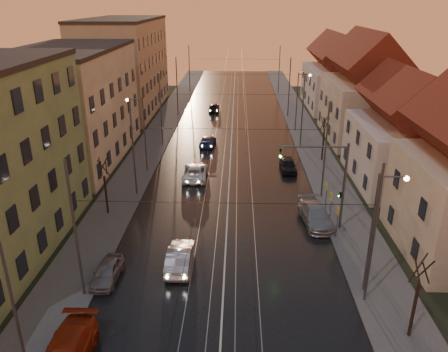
# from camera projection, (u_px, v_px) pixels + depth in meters

# --- Properties ---
(road) EXTENTS (16.00, 120.00, 0.04)m
(road) POSITION_uv_depth(u_px,v_px,m) (231.00, 143.00, 55.51)
(road) COLOR black
(road) RESTS_ON ground
(sidewalk_left) EXTENTS (4.00, 120.00, 0.15)m
(sidewalk_left) POSITION_uv_depth(u_px,v_px,m) (153.00, 142.00, 55.79)
(sidewalk_left) COLOR #4C4C4C
(sidewalk_left) RESTS_ON ground
(sidewalk_right) EXTENTS (4.00, 120.00, 0.15)m
(sidewalk_right) POSITION_uv_depth(u_px,v_px,m) (310.00, 144.00, 55.20)
(sidewalk_right) COLOR #4C4C4C
(sidewalk_right) RESTS_ON ground
(tram_rail_0) EXTENTS (0.06, 120.00, 0.03)m
(tram_rail_0) POSITION_uv_depth(u_px,v_px,m) (214.00, 143.00, 55.57)
(tram_rail_0) COLOR gray
(tram_rail_0) RESTS_ON road
(tram_rail_1) EXTENTS (0.06, 120.00, 0.03)m
(tram_rail_1) POSITION_uv_depth(u_px,v_px,m) (225.00, 143.00, 55.52)
(tram_rail_1) COLOR gray
(tram_rail_1) RESTS_ON road
(tram_rail_2) EXTENTS (0.06, 120.00, 0.03)m
(tram_rail_2) POSITION_uv_depth(u_px,v_px,m) (237.00, 143.00, 55.48)
(tram_rail_2) COLOR gray
(tram_rail_2) RESTS_ON road
(tram_rail_3) EXTENTS (0.06, 120.00, 0.03)m
(tram_rail_3) POSITION_uv_depth(u_px,v_px,m) (249.00, 143.00, 55.44)
(tram_rail_3) COLOR gray
(tram_rail_3) RESTS_ON road
(apartment_left_2) EXTENTS (10.00, 20.00, 12.00)m
(apartment_left_2) POSITION_uv_depth(u_px,v_px,m) (73.00, 107.00, 48.22)
(apartment_left_2) COLOR tan
(apartment_left_2) RESTS_ON ground
(apartment_left_3) EXTENTS (10.00, 24.00, 14.00)m
(apartment_left_3) POSITION_uv_depth(u_px,v_px,m) (125.00, 67.00, 70.07)
(apartment_left_3) COLOR tan
(apartment_left_3) RESTS_ON ground
(house_right_2) EXTENTS (9.18, 12.24, 9.20)m
(house_right_2) POSITION_uv_depth(u_px,v_px,m) (405.00, 138.00, 42.16)
(house_right_2) COLOR silver
(house_right_2) RESTS_ON ground
(house_right_3) EXTENTS (9.18, 14.28, 11.50)m
(house_right_3) POSITION_uv_depth(u_px,v_px,m) (365.00, 94.00, 55.62)
(house_right_3) COLOR #C4B397
(house_right_3) RESTS_ON ground
(house_right_4) EXTENTS (9.18, 16.32, 10.00)m
(house_right_4) POSITION_uv_depth(u_px,v_px,m) (336.00, 77.00, 72.57)
(house_right_4) COLOR silver
(house_right_4) RESTS_ON ground
(catenary_pole_l_1) EXTENTS (0.16, 0.16, 9.00)m
(catenary_pole_l_1) POSITION_uv_depth(u_px,v_px,m) (75.00, 232.00, 25.38)
(catenary_pole_l_1) COLOR #595B60
(catenary_pole_l_1) RESTS_ON ground
(catenary_pole_r_1) EXTENTS (0.16, 0.16, 9.00)m
(catenary_pole_r_1) POSITION_uv_depth(u_px,v_px,m) (373.00, 237.00, 24.87)
(catenary_pole_r_1) COLOR #595B60
(catenary_pole_r_1) RESTS_ON ground
(catenary_pole_l_2) EXTENTS (0.16, 0.16, 9.00)m
(catenary_pole_l_2) POSITION_uv_depth(u_px,v_px,m) (133.00, 150.00, 39.27)
(catenary_pole_l_2) COLOR #595B60
(catenary_pole_l_2) RESTS_ON ground
(catenary_pole_r_2) EXTENTS (0.16, 0.16, 9.00)m
(catenary_pole_r_2) POSITION_uv_depth(u_px,v_px,m) (325.00, 151.00, 38.76)
(catenary_pole_r_2) COLOR #595B60
(catenary_pole_r_2) RESTS_ON ground
(catenary_pole_l_3) EXTENTS (0.16, 0.16, 9.00)m
(catenary_pole_l_3) POSITION_uv_depth(u_px,v_px,m) (161.00, 110.00, 53.16)
(catenary_pole_l_3) COLOR #595B60
(catenary_pole_l_3) RESTS_ON ground
(catenary_pole_r_3) EXTENTS (0.16, 0.16, 9.00)m
(catenary_pole_r_3) POSITION_uv_depth(u_px,v_px,m) (302.00, 111.00, 52.65)
(catenary_pole_r_3) COLOR #595B60
(catenary_pole_r_3) RESTS_ON ground
(catenary_pole_l_4) EXTENTS (0.16, 0.16, 9.00)m
(catenary_pole_l_4) POSITION_uv_depth(u_px,v_px,m) (177.00, 87.00, 67.05)
(catenary_pole_l_4) COLOR #595B60
(catenary_pole_l_4) RESTS_ON ground
(catenary_pole_r_4) EXTENTS (0.16, 0.16, 9.00)m
(catenary_pole_r_4) POSITION_uv_depth(u_px,v_px,m) (289.00, 88.00, 66.54)
(catenary_pole_r_4) COLOR #595B60
(catenary_pole_r_4) RESTS_ON ground
(catenary_pole_l_5) EXTENTS (0.16, 0.16, 9.00)m
(catenary_pole_l_5) POSITION_uv_depth(u_px,v_px,m) (189.00, 70.00, 83.72)
(catenary_pole_l_5) COLOR #595B60
(catenary_pole_l_5) RESTS_ON ground
(catenary_pole_r_5) EXTENTS (0.16, 0.16, 9.00)m
(catenary_pole_r_5) POSITION_uv_depth(u_px,v_px,m) (279.00, 70.00, 83.21)
(catenary_pole_r_5) COLOR #595B60
(catenary_pole_r_5) RESTS_ON ground
(street_lamp_0) EXTENTS (1.75, 0.32, 8.00)m
(street_lamp_0) POSITION_uv_depth(u_px,v_px,m) (6.00, 304.00, 18.76)
(street_lamp_0) COLOR #595B60
(street_lamp_0) RESTS_ON ground
(street_lamp_1) EXTENTS (1.75, 0.32, 8.00)m
(street_lamp_1) POSITION_uv_depth(u_px,v_px,m) (378.00, 222.00, 25.63)
(street_lamp_1) COLOR #595B60
(street_lamp_1) RESTS_ON ground
(street_lamp_2) EXTENTS (1.75, 0.32, 8.00)m
(street_lamp_2) POSITION_uv_depth(u_px,v_px,m) (141.00, 127.00, 44.69)
(street_lamp_2) COLOR #595B60
(street_lamp_2) RESTS_ON ground
(street_lamp_3) EXTENTS (1.75, 0.32, 8.00)m
(street_lamp_3) POSITION_uv_depth(u_px,v_px,m) (299.00, 96.00, 58.97)
(street_lamp_3) COLOR #595B60
(street_lamp_3) RESTS_ON ground
(traffic_light_mast) EXTENTS (5.30, 0.32, 7.20)m
(traffic_light_mast) POSITION_uv_depth(u_px,v_px,m) (332.00, 176.00, 33.18)
(traffic_light_mast) COLOR #595B60
(traffic_light_mast) RESTS_ON ground
(bare_tree_0) EXTENTS (1.09, 1.09, 5.11)m
(bare_tree_0) POSITION_uv_depth(u_px,v_px,m) (105.00, 188.00, 36.37)
(bare_tree_0) COLOR black
(bare_tree_0) RESTS_ON ground
(bare_tree_1) EXTENTS (1.09, 1.09, 5.11)m
(bare_tree_1) POSITION_uv_depth(u_px,v_px,m) (416.00, 300.00, 22.80)
(bare_tree_1) COLOR black
(bare_tree_1) RESTS_ON ground
(bare_tree_2) EXTENTS (1.09, 1.09, 5.11)m
(bare_tree_2) POSITION_uv_depth(u_px,v_px,m) (324.00, 140.00, 48.72)
(bare_tree_2) COLOR black
(bare_tree_2) RESTS_ON ground
(driving_car_1) EXTENTS (1.62, 4.62, 1.52)m
(driving_car_1) POSITION_uv_depth(u_px,v_px,m) (180.00, 257.00, 29.72)
(driving_car_1) COLOR #AEAFB3
(driving_car_1) RESTS_ON ground
(driving_car_2) EXTENTS (2.47, 5.21, 1.44)m
(driving_car_2) POSITION_uv_depth(u_px,v_px,m) (195.00, 172.00, 44.50)
(driving_car_2) COLOR silver
(driving_car_2) RESTS_ON ground
(driving_car_3) EXTENTS (2.05, 4.47, 1.27)m
(driving_car_3) POSITION_uv_depth(u_px,v_px,m) (208.00, 141.00, 54.41)
(driving_car_3) COLOR #18224A
(driving_car_3) RESTS_ON ground
(driving_car_4) EXTENTS (1.76, 4.19, 1.42)m
(driving_car_4) POSITION_uv_depth(u_px,v_px,m) (214.00, 107.00, 70.95)
(driving_car_4) COLOR black
(driving_car_4) RESTS_ON ground
(parked_left_3) EXTENTS (1.62, 3.79, 1.28)m
(parked_left_3) POSITION_uv_depth(u_px,v_px,m) (107.00, 272.00, 28.34)
(parked_left_3) COLOR gray
(parked_left_3) RESTS_ON ground
(parked_right_1) EXTENTS (2.67, 5.43, 1.52)m
(parked_right_1) POSITION_uv_depth(u_px,v_px,m) (316.00, 215.00, 35.50)
(parked_right_1) COLOR #A0A0A6
(parked_right_1) RESTS_ON ground
(parked_right_2) EXTENTS (1.69, 4.05, 1.37)m
(parked_right_2) POSITION_uv_depth(u_px,v_px,m) (288.00, 165.00, 46.38)
(parked_right_2) COLOR black
(parked_right_2) RESTS_ON ground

